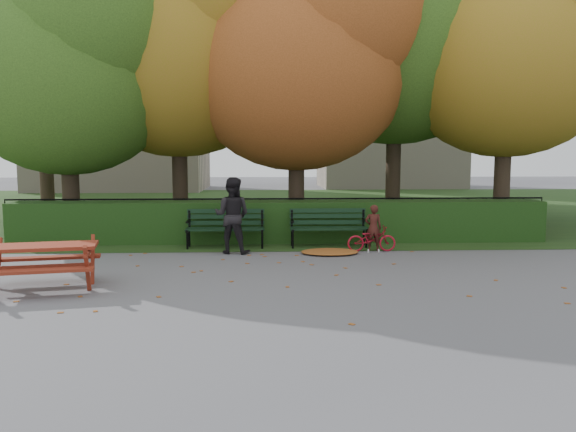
{
  "coord_description": "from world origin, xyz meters",
  "views": [
    {
      "loc": [
        -0.45,
        -9.25,
        2.14
      ],
      "look_at": [
        0.03,
        1.17,
        1.0
      ],
      "focal_mm": 35.0,
      "sensor_mm": 36.0,
      "label": 1
    }
  ],
  "objects_px": {
    "tree_c": "(310,53)",
    "tree_d": "(411,21)",
    "tree_a": "(75,61)",
    "bicycle": "(372,239)",
    "tree_b": "(189,36)",
    "child": "(373,228)",
    "tree_e": "(523,44)",
    "tree_f": "(49,41)",
    "adult": "(232,215)",
    "bench_left": "(225,225)",
    "picnic_table": "(41,255)",
    "bench_right": "(328,224)",
    "tree_g": "(521,59)"
  },
  "relations": [
    {
      "from": "child",
      "to": "tree_b",
      "type": "bearing_deg",
      "value": -36.95
    },
    {
      "from": "tree_c",
      "to": "tree_e",
      "type": "height_order",
      "value": "tree_e"
    },
    {
      "from": "bench_right",
      "to": "tree_d",
      "type": "bearing_deg",
      "value": 51.77
    },
    {
      "from": "tree_d",
      "to": "bench_left",
      "type": "distance_m",
      "value": 8.31
    },
    {
      "from": "tree_f",
      "to": "picnic_table",
      "type": "relative_size",
      "value": 4.8
    },
    {
      "from": "tree_c",
      "to": "tree_e",
      "type": "relative_size",
      "value": 0.98
    },
    {
      "from": "tree_g",
      "to": "child",
      "type": "distance_m",
      "value": 10.42
    },
    {
      "from": "bench_right",
      "to": "tree_a",
      "type": "bearing_deg",
      "value": 163.39
    },
    {
      "from": "tree_f",
      "to": "tree_g",
      "type": "distance_m",
      "value": 15.48
    },
    {
      "from": "tree_b",
      "to": "bench_left",
      "type": "xyz_separation_m",
      "value": [
        1.14,
        -3.04,
        -4.88
      ]
    },
    {
      "from": "bicycle",
      "to": "picnic_table",
      "type": "bearing_deg",
      "value": 118.29
    },
    {
      "from": "tree_g",
      "to": "bench_right",
      "type": "distance_m",
      "value": 10.61
    },
    {
      "from": "bench_left",
      "to": "bicycle",
      "type": "bearing_deg",
      "value": -12.69
    },
    {
      "from": "child",
      "to": "adult",
      "type": "distance_m",
      "value": 3.15
    },
    {
      "from": "tree_f",
      "to": "child",
      "type": "distance_m",
      "value": 12.21
    },
    {
      "from": "adult",
      "to": "tree_c",
      "type": "bearing_deg",
      "value": -107.62
    },
    {
      "from": "tree_a",
      "to": "bench_right",
      "type": "height_order",
      "value": "tree_a"
    },
    {
      "from": "bench_right",
      "to": "adult",
      "type": "relative_size",
      "value": 1.08
    },
    {
      "from": "tree_b",
      "to": "child",
      "type": "xyz_separation_m",
      "value": [
        4.47,
        -3.71,
        -4.88
      ]
    },
    {
      "from": "tree_g",
      "to": "bicycle",
      "type": "xyz_separation_m",
      "value": [
        -6.36,
        -6.8,
        -5.09
      ]
    },
    {
      "from": "tree_e",
      "to": "bicycle",
      "type": "distance_m",
      "value": 7.18
    },
    {
      "from": "tree_a",
      "to": "bicycle",
      "type": "height_order",
      "value": "tree_a"
    },
    {
      "from": "tree_e",
      "to": "bench_right",
      "type": "bearing_deg",
      "value": -159.13
    },
    {
      "from": "tree_a",
      "to": "tree_f",
      "type": "height_order",
      "value": "tree_f"
    },
    {
      "from": "bench_left",
      "to": "adult",
      "type": "height_order",
      "value": "adult"
    },
    {
      "from": "tree_f",
      "to": "tree_g",
      "type": "xyz_separation_m",
      "value": [
        15.47,
        0.52,
        -0.32
      ]
    },
    {
      "from": "tree_c",
      "to": "bench_left",
      "type": "bearing_deg",
      "value": -133.36
    },
    {
      "from": "adult",
      "to": "picnic_table",
      "type": "bearing_deg",
      "value": 63.01
    },
    {
      "from": "tree_f",
      "to": "bench_left",
      "type": "xyz_separation_m",
      "value": [
        5.83,
        -5.54,
        -5.17
      ]
    },
    {
      "from": "bench_left",
      "to": "bench_right",
      "type": "bearing_deg",
      "value": 0.0
    },
    {
      "from": "child",
      "to": "tree_g",
      "type": "bearing_deg",
      "value": -130.45
    },
    {
      "from": "tree_d",
      "to": "tree_f",
      "type": "bearing_deg",
      "value": 169.67
    },
    {
      "from": "tree_a",
      "to": "adult",
      "type": "bearing_deg",
      "value": -33.22
    },
    {
      "from": "tree_c",
      "to": "tree_d",
      "type": "height_order",
      "value": "tree_d"
    },
    {
      "from": "bench_left",
      "to": "picnic_table",
      "type": "bearing_deg",
      "value": -123.52
    },
    {
      "from": "tree_a",
      "to": "tree_c",
      "type": "relative_size",
      "value": 0.94
    },
    {
      "from": "tree_b",
      "to": "picnic_table",
      "type": "distance_m",
      "value": 8.69
    },
    {
      "from": "bench_right",
      "to": "tree_e",
      "type": "bearing_deg",
      "value": 20.87
    },
    {
      "from": "tree_e",
      "to": "bicycle",
      "type": "height_order",
      "value": "tree_e"
    },
    {
      "from": "picnic_table",
      "to": "bicycle",
      "type": "height_order",
      "value": "picnic_table"
    },
    {
      "from": "tree_e",
      "to": "tree_f",
      "type": "distance_m",
      "value": 14.1
    },
    {
      "from": "tree_e",
      "to": "tree_b",
      "type": "bearing_deg",
      "value": 173.79
    },
    {
      "from": "tree_e",
      "to": "adult",
      "type": "height_order",
      "value": "tree_e"
    },
    {
      "from": "picnic_table",
      "to": "adult",
      "type": "xyz_separation_m",
      "value": [
        2.86,
        3.21,
        0.27
      ]
    },
    {
      "from": "tree_b",
      "to": "tree_f",
      "type": "distance_m",
      "value": 5.32
    },
    {
      "from": "bench_left",
      "to": "bench_right",
      "type": "relative_size",
      "value": 1.0
    },
    {
      "from": "tree_b",
      "to": "adult",
      "type": "distance_m",
      "value": 6.12
    },
    {
      "from": "tree_a",
      "to": "bench_left",
      "type": "height_order",
      "value": "tree_a"
    },
    {
      "from": "tree_b",
      "to": "bench_right",
      "type": "relative_size",
      "value": 4.88
    },
    {
      "from": "tree_e",
      "to": "bench_right",
      "type": "height_order",
      "value": "tree_e"
    }
  ]
}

